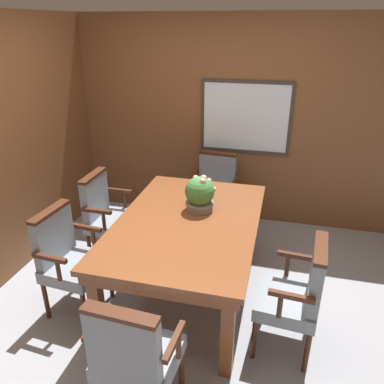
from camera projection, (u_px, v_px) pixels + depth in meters
ground_plane at (173, 307)px, 3.37m from camera, size 14.00×14.00×0.00m
wall_back at (217, 123)px, 4.53m from camera, size 7.20×0.08×2.45m
dining_table at (188, 229)px, 3.27m from camera, size 1.20×1.81×0.78m
chair_left_near at (68, 256)px, 3.18m from camera, size 0.48×0.56×0.94m
chair_head_near at (134, 354)px, 2.23m from camera, size 0.55×0.47×0.94m
chair_left_far at (106, 212)px, 3.90m from camera, size 0.45×0.54×0.94m
chair_right_near at (297, 292)px, 2.75m from camera, size 0.48×0.56×0.94m
chair_head_far at (215, 188)px, 4.47m from camera, size 0.56×0.48×0.94m
potted_plant at (200, 194)px, 3.35m from camera, size 0.28×0.28×0.34m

